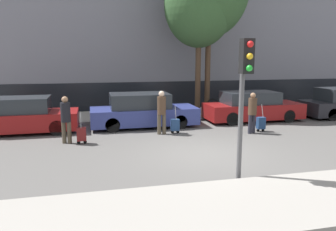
% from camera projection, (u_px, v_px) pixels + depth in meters
% --- Properties ---
extents(ground_plane, '(80.00, 80.00, 0.00)m').
position_uv_depth(ground_plane, '(205.00, 154.00, 10.37)').
color(ground_plane, '#565451').
extents(sidewalk_near, '(28.00, 2.50, 0.12)m').
position_uv_depth(sidewalk_near, '(267.00, 202.00, 6.77)').
color(sidewalk_near, gray).
rests_on(sidewalk_near, ground_plane).
extents(sidewalk_far, '(28.00, 3.00, 0.12)m').
position_uv_depth(sidewalk_far, '(160.00, 114.00, 17.07)').
color(sidewalk_far, gray).
rests_on(sidewalk_far, ground_plane).
extents(parked_car_0, '(4.11, 1.75, 1.44)m').
position_uv_depth(parked_car_0, '(24.00, 116.00, 13.15)').
color(parked_car_0, maroon).
rests_on(parked_car_0, ground_plane).
extents(parked_car_1, '(4.60, 1.87, 1.47)m').
position_uv_depth(parked_car_1, '(143.00, 111.00, 14.32)').
color(parked_car_1, navy).
rests_on(parked_car_1, ground_plane).
extents(parked_car_2, '(4.59, 1.74, 1.40)m').
position_uv_depth(parked_car_2, '(252.00, 107.00, 15.60)').
color(parked_car_2, maroon).
rests_on(parked_car_2, ground_plane).
extents(pedestrian_left, '(0.34, 0.34, 1.68)m').
position_uv_depth(pedestrian_left, '(66.00, 117.00, 11.46)').
color(pedestrian_left, '#4C4233').
rests_on(pedestrian_left, ground_plane).
extents(trolley_left, '(0.34, 0.29, 1.12)m').
position_uv_depth(trolley_left, '(81.00, 134.00, 11.49)').
color(trolley_left, maroon).
rests_on(trolley_left, ground_plane).
extents(pedestrian_center, '(0.35, 0.34, 1.72)m').
position_uv_depth(pedestrian_center, '(162.00, 110.00, 12.83)').
color(pedestrian_center, '#4C4233').
rests_on(pedestrian_center, ground_plane).
extents(trolley_center, '(0.34, 0.29, 1.12)m').
position_uv_depth(trolley_center, '(175.00, 125.00, 13.07)').
color(trolley_center, navy).
rests_on(trolley_center, ground_plane).
extents(pedestrian_right, '(0.34, 0.34, 1.64)m').
position_uv_depth(pedestrian_right, '(252.00, 111.00, 12.98)').
color(pedestrian_right, '#23232D').
rests_on(pedestrian_right, ground_plane).
extents(trolley_right, '(0.34, 0.29, 1.14)m').
position_uv_depth(trolley_right, '(261.00, 123.00, 13.39)').
color(trolley_right, navy).
rests_on(trolley_right, ground_plane).
extents(traffic_light, '(0.28, 0.47, 3.44)m').
position_uv_depth(traffic_light, '(244.00, 81.00, 7.69)').
color(traffic_light, '#515154').
rests_on(traffic_light, ground_plane).
extents(parked_bicycle, '(1.77, 0.06, 0.96)m').
position_uv_depth(parked_bicycle, '(222.00, 105.00, 17.45)').
color(parked_bicycle, black).
rests_on(parked_bicycle, sidewalk_far).
extents(bare_tree_down_street, '(3.49, 3.49, 7.62)m').
position_uv_depth(bare_tree_down_street, '(199.00, 5.00, 16.27)').
color(bare_tree_down_street, '#4C3826').
rests_on(bare_tree_down_street, sidewalk_far).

